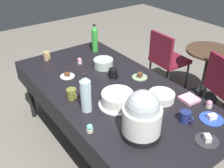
% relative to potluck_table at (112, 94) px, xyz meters
% --- Properties ---
extents(ground, '(9.00, 9.00, 0.00)m').
position_rel_potluck_table_xyz_m(ground, '(0.00, 0.00, -0.69)').
color(ground, slate).
extents(potluck_table, '(2.20, 1.10, 0.75)m').
position_rel_potluck_table_xyz_m(potluck_table, '(0.00, 0.00, 0.00)').
color(potluck_table, black).
rests_on(potluck_table, ground).
extents(frosted_layer_cake, '(0.32, 0.32, 0.12)m').
position_rel_potluck_table_xyz_m(frosted_layer_cake, '(0.23, -0.11, 0.12)').
color(frosted_layer_cake, silver).
rests_on(frosted_layer_cake, potluck_table).
extents(slow_cooker, '(0.29, 0.29, 0.36)m').
position_rel_potluck_table_xyz_m(slow_cooker, '(0.62, -0.20, 0.23)').
color(slow_cooker, black).
rests_on(slow_cooker, potluck_table).
extents(glass_salad_bowl, '(0.21, 0.21, 0.09)m').
position_rel_potluck_table_xyz_m(glass_salad_bowl, '(-0.40, 0.18, 0.11)').
color(glass_salad_bowl, '#B2C6BC').
rests_on(glass_salad_bowl, potluck_table).
extents(ceramic_snack_bowl, '(0.23, 0.23, 0.07)m').
position_rel_potluck_table_xyz_m(ceramic_snack_bowl, '(0.40, 0.23, 0.10)').
color(ceramic_snack_bowl, silver).
rests_on(ceramic_snack_bowl, potluck_table).
extents(dessert_plate_white, '(0.15, 0.15, 0.04)m').
position_rel_potluck_table_xyz_m(dessert_plate_white, '(-0.45, -0.23, 0.07)').
color(dessert_plate_white, white).
rests_on(dessert_plate_white, potluck_table).
extents(dessert_plate_cobalt, '(0.19, 0.19, 0.04)m').
position_rel_potluck_table_xyz_m(dessert_plate_cobalt, '(0.82, 0.36, 0.07)').
color(dessert_plate_cobalt, '#2D4CB2').
rests_on(dessert_plate_cobalt, potluck_table).
extents(dessert_plate_charcoal, '(0.17, 0.17, 0.05)m').
position_rel_potluck_table_xyz_m(dessert_plate_charcoal, '(0.95, 0.13, 0.07)').
color(dessert_plate_charcoal, '#2D2D33').
rests_on(dessert_plate_charcoal, potluck_table).
extents(dessert_plate_sage, '(0.15, 0.15, 0.05)m').
position_rel_potluck_table_xyz_m(dessert_plate_sage, '(-0.01, 0.35, 0.07)').
color(dessert_plate_sage, '#8CA87F').
rests_on(dessert_plate_sage, potluck_table).
extents(cupcake_vanilla, '(0.05, 0.05, 0.07)m').
position_rel_potluck_table_xyz_m(cupcake_vanilla, '(0.71, 0.48, 0.09)').
color(cupcake_vanilla, beige).
rests_on(cupcake_vanilla, potluck_table).
extents(cupcake_cocoa, '(0.05, 0.05, 0.07)m').
position_rel_potluck_table_xyz_m(cupcake_cocoa, '(-0.63, 0.02, 0.09)').
color(cupcake_cocoa, beige).
rests_on(cupcake_cocoa, potluck_table).
extents(cupcake_rose, '(0.05, 0.05, 0.07)m').
position_rel_potluck_table_xyz_m(cupcake_rose, '(0.38, -0.48, 0.09)').
color(cupcake_rose, beige).
rests_on(cupcake_rose, potluck_table).
extents(soda_bottle_water, '(0.09, 0.09, 0.34)m').
position_rel_potluck_table_xyz_m(soda_bottle_water, '(0.14, -0.36, 0.22)').
color(soda_bottle_water, silver).
rests_on(soda_bottle_water, potluck_table).
extents(soda_bottle_lime_soda, '(0.07, 0.07, 0.33)m').
position_rel_potluck_table_xyz_m(soda_bottle_lime_soda, '(-0.82, 0.34, 0.22)').
color(soda_bottle_lime_soda, green).
rests_on(soda_bottle_lime_soda, potluck_table).
extents(coffee_mug_tan, '(0.12, 0.08, 0.10)m').
position_rel_potluck_table_xyz_m(coffee_mug_tan, '(-0.93, -0.23, 0.11)').
color(coffee_mug_tan, tan).
rests_on(coffee_mug_tan, potluck_table).
extents(coffee_mug_olive, '(0.13, 0.09, 0.09)m').
position_rel_potluck_table_xyz_m(coffee_mug_olive, '(-0.07, -0.38, 0.11)').
color(coffee_mug_olive, olive).
rests_on(coffee_mug_olive, potluck_table).
extents(coffee_mug_black, '(0.13, 0.09, 0.09)m').
position_rel_potluck_table_xyz_m(coffee_mug_black, '(-0.16, 0.13, 0.11)').
color(coffee_mug_black, black).
rests_on(coffee_mug_black, potluck_table).
extents(coffee_mug_navy, '(0.13, 0.09, 0.09)m').
position_rel_potluck_table_xyz_m(coffee_mug_navy, '(0.71, 0.18, 0.11)').
color(coffee_mug_navy, navy).
rests_on(coffee_mug_navy, potluck_table).
extents(paper_napkin_stack, '(0.15, 0.15, 0.02)m').
position_rel_potluck_table_xyz_m(paper_napkin_stack, '(0.54, 0.43, 0.07)').
color(paper_napkin_stack, pink).
rests_on(paper_napkin_stack, potluck_table).
extents(maroon_chair_left, '(0.46, 0.46, 0.85)m').
position_rel_potluck_table_xyz_m(maroon_chair_left, '(-0.55, 1.35, -0.20)').
color(maroon_chair_left, maroon).
rests_on(maroon_chair_left, ground).
extents(round_cafe_table, '(0.60, 0.60, 0.72)m').
position_rel_potluck_table_xyz_m(round_cafe_table, '(-0.05, 1.57, -0.19)').
color(round_cafe_table, '#473323').
rests_on(round_cafe_table, ground).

